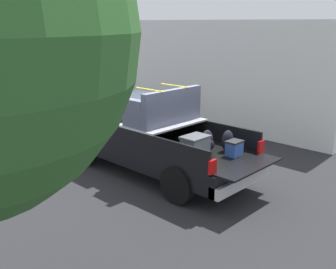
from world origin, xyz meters
TOP-DOWN VIEW (x-y plane):
  - ground_plane at (0.00, 0.00)m, footprint 40.00×40.00m
  - pickup_truck at (0.36, 0.00)m, footprint 6.05×2.06m
  - building_facade at (1.65, -4.71)m, footprint 9.05×0.36m
  - trash_can at (3.73, -2.92)m, footprint 0.60×0.60m

SIDE VIEW (x-z plane):
  - ground_plane at x=0.00m, z-range 0.00..0.00m
  - trash_can at x=3.73m, z-range 0.01..0.99m
  - pickup_truck at x=0.36m, z-range -0.16..2.07m
  - building_facade at x=1.65m, z-range 0.00..3.78m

